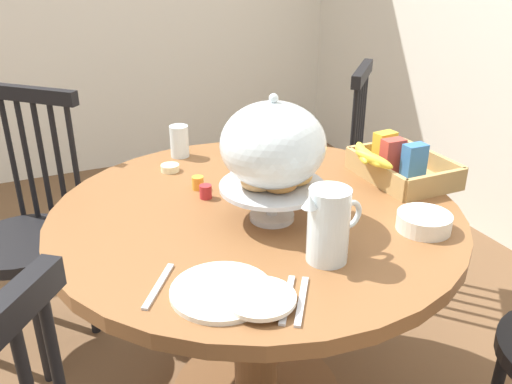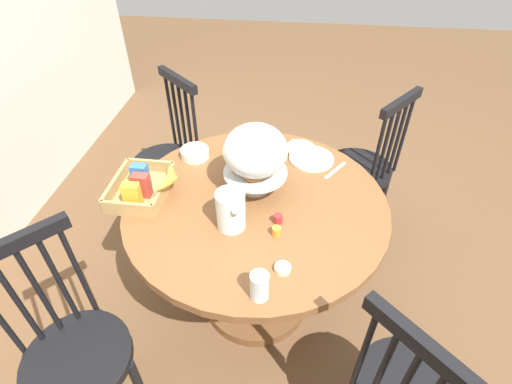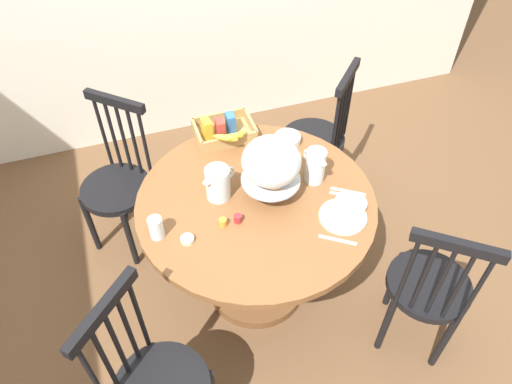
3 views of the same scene
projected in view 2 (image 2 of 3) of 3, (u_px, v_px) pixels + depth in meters
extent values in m
plane|color=brown|center=(291.00, 300.00, 2.17)|extent=(10.00, 10.00, 0.00)
cylinder|color=brown|center=(256.00, 204.00, 1.71)|extent=(1.15, 1.15, 0.04)
cylinder|color=brown|center=(256.00, 254.00, 1.92)|extent=(0.14, 0.14, 0.63)
cylinder|color=brown|center=(256.00, 297.00, 2.15)|extent=(0.56, 0.56, 0.06)
cylinder|color=black|center=(78.00, 360.00, 1.45)|extent=(0.40, 0.40, 0.04)
cylinder|color=black|center=(47.00, 382.00, 1.61)|extent=(0.04, 0.04, 0.45)
cylinder|color=black|center=(111.00, 341.00, 1.75)|extent=(0.04, 0.04, 0.45)
cylinder|color=black|center=(20.00, 305.00, 1.35)|extent=(0.02, 0.02, 0.48)
cylinder|color=black|center=(41.00, 294.00, 1.39)|extent=(0.02, 0.02, 0.48)
cylinder|color=black|center=(61.00, 283.00, 1.42)|extent=(0.02, 0.02, 0.48)
cylinder|color=black|center=(79.00, 273.00, 1.46)|extent=(0.02, 0.02, 0.48)
cube|color=black|center=(11.00, 245.00, 1.22)|extent=(0.29, 0.27, 0.05)
cylinder|color=black|center=(389.00, 367.00, 1.66)|extent=(0.04, 0.04, 0.45)
cylinder|color=black|center=(380.00, 374.00, 1.17)|extent=(0.02, 0.02, 0.48)
cylinder|color=black|center=(362.00, 356.00, 1.21)|extent=(0.02, 0.02, 0.48)
cube|color=black|center=(425.00, 347.00, 0.96)|extent=(0.28, 0.28, 0.05)
cylinder|color=black|center=(358.00, 169.00, 2.35)|extent=(0.40, 0.40, 0.04)
cylinder|color=black|center=(347.00, 178.00, 2.65)|extent=(0.04, 0.04, 0.45)
cylinder|color=black|center=(321.00, 197.00, 2.50)|extent=(0.04, 0.04, 0.45)
cylinder|color=black|center=(383.00, 197.00, 2.50)|extent=(0.04, 0.04, 0.45)
cylinder|color=black|center=(358.00, 218.00, 2.35)|extent=(0.04, 0.04, 0.45)
cylinder|color=black|center=(403.00, 136.00, 2.19)|extent=(0.02, 0.02, 0.48)
cylinder|color=black|center=(397.00, 141.00, 2.15)|extent=(0.02, 0.02, 0.48)
cylinder|color=black|center=(390.00, 146.00, 2.11)|extent=(0.02, 0.02, 0.48)
cylinder|color=black|center=(384.00, 151.00, 2.08)|extent=(0.02, 0.02, 0.48)
cylinder|color=black|center=(376.00, 157.00, 2.04)|extent=(0.02, 0.02, 0.48)
cube|color=black|center=(402.00, 103.00, 1.95)|extent=(0.31, 0.25, 0.05)
cylinder|color=black|center=(165.00, 164.00, 2.40)|extent=(0.40, 0.40, 0.04)
cylinder|color=black|center=(141.00, 190.00, 2.55)|extent=(0.04, 0.04, 0.45)
cylinder|color=black|center=(162.00, 212.00, 2.39)|extent=(0.04, 0.04, 0.45)
cylinder|color=black|center=(178.00, 173.00, 2.69)|extent=(0.04, 0.04, 0.45)
cylinder|color=black|center=(200.00, 193.00, 2.53)|extent=(0.04, 0.04, 0.45)
cylinder|color=black|center=(171.00, 112.00, 2.40)|extent=(0.02, 0.02, 0.48)
cylinder|color=black|center=(177.00, 117.00, 2.36)|extent=(0.02, 0.02, 0.48)
cylinder|color=black|center=(183.00, 121.00, 2.32)|extent=(0.02, 0.02, 0.48)
cylinder|color=black|center=(189.00, 126.00, 2.28)|extent=(0.02, 0.02, 0.48)
cylinder|color=black|center=(196.00, 131.00, 2.24)|extent=(0.02, 0.02, 0.48)
cube|color=black|center=(177.00, 80.00, 2.15)|extent=(0.27, 0.29, 0.05)
cylinder|color=silver|center=(255.00, 188.00, 1.75)|extent=(0.12, 0.12, 0.02)
cylinder|color=silver|center=(255.00, 182.00, 1.73)|extent=(0.03, 0.03, 0.09)
cylinder|color=silver|center=(255.00, 172.00, 1.69)|extent=(0.28, 0.28, 0.01)
torus|color=#B27033|center=(256.00, 163.00, 1.70)|extent=(0.10, 0.10, 0.03)
torus|color=#D19347|center=(242.00, 166.00, 1.69)|extent=(0.10, 0.10, 0.03)
torus|color=#935628|center=(254.00, 174.00, 1.64)|extent=(0.10, 0.10, 0.03)
torus|color=tan|center=(265.00, 169.00, 1.67)|extent=(0.10, 0.10, 0.03)
ellipsoid|color=silver|center=(255.00, 150.00, 1.62)|extent=(0.27, 0.27, 0.22)
sphere|color=silver|center=(255.00, 125.00, 1.54)|extent=(0.02, 0.02, 0.02)
cylinder|color=silver|center=(231.00, 210.00, 1.53)|extent=(0.12, 0.12, 0.17)
cylinder|color=orange|center=(231.00, 215.00, 1.54)|extent=(0.10, 0.10, 0.11)
cone|color=silver|center=(236.00, 208.00, 1.43)|extent=(0.05, 0.05, 0.03)
torus|color=silver|center=(224.00, 197.00, 1.57)|extent=(0.07, 0.05, 0.07)
cylinder|color=silver|center=(256.00, 143.00, 1.88)|extent=(0.10, 0.10, 0.18)
cylinder|color=white|center=(256.00, 148.00, 1.90)|extent=(0.09, 0.09, 0.12)
cone|color=silver|center=(269.00, 129.00, 1.83)|extent=(0.04, 0.04, 0.03)
torus|color=silver|center=(243.00, 142.00, 1.87)|extent=(0.03, 0.08, 0.07)
cube|color=tan|center=(142.00, 191.00, 1.73)|extent=(0.30, 0.22, 0.01)
cube|color=tan|center=(165.00, 188.00, 1.70)|extent=(0.30, 0.02, 0.07)
cube|color=tan|center=(116.00, 185.00, 1.73)|extent=(0.30, 0.02, 0.07)
cube|color=tan|center=(128.00, 209.00, 1.60)|extent=(0.02, 0.22, 0.07)
cube|color=tan|center=(151.00, 166.00, 1.83)|extent=(0.02, 0.22, 0.07)
cube|color=gold|center=(132.00, 195.00, 1.62)|extent=(0.05, 0.07, 0.11)
cube|color=#B23D33|center=(142.00, 185.00, 1.67)|extent=(0.05, 0.07, 0.11)
cube|color=#336BAD|center=(140.00, 175.00, 1.72)|extent=(0.04, 0.07, 0.11)
ellipsoid|color=yellow|center=(167.00, 183.00, 1.64)|extent=(0.14, 0.08, 0.05)
ellipsoid|color=yellow|center=(169.00, 178.00, 1.66)|extent=(0.13, 0.03, 0.05)
ellipsoid|color=yellow|center=(171.00, 174.00, 1.69)|extent=(0.14, 0.08, 0.05)
cylinder|color=white|center=(311.00, 159.00, 1.93)|extent=(0.22, 0.22, 0.01)
cylinder|color=white|center=(300.00, 148.00, 1.98)|extent=(0.15, 0.15, 0.01)
cylinder|color=white|center=(195.00, 153.00, 1.94)|extent=(0.14, 0.14, 0.04)
cylinder|color=silver|center=(259.00, 286.00, 1.29)|extent=(0.06, 0.06, 0.11)
cylinder|color=beige|center=(283.00, 268.00, 1.40)|extent=(0.06, 0.06, 0.02)
cylinder|color=#B7282D|center=(278.00, 219.00, 1.58)|extent=(0.04, 0.04, 0.04)
cylinder|color=orange|center=(277.00, 231.00, 1.53)|extent=(0.04, 0.04, 0.04)
cube|color=silver|center=(289.00, 149.00, 2.00)|extent=(0.15, 0.11, 0.01)
cube|color=silver|center=(285.00, 146.00, 2.02)|extent=(0.15, 0.11, 0.01)
cube|color=silver|center=(335.00, 170.00, 1.86)|extent=(0.15, 0.11, 0.01)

